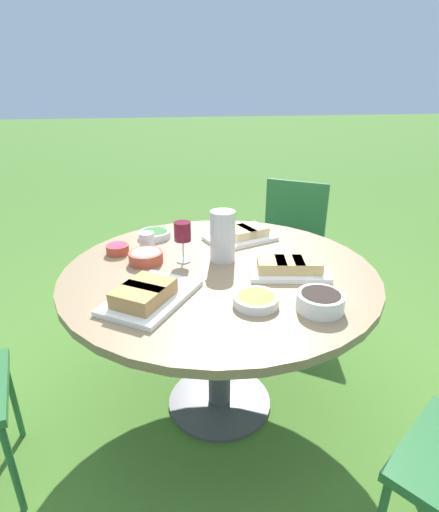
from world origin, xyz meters
TOP-DOWN VIEW (x-y plane):
  - ground_plane at (0.00, 0.00)m, footprint 40.00×40.00m
  - dining_table at (0.00, 0.00)m, footprint 1.37×1.37m
  - chair_near_left at (-0.68, -0.94)m, footprint 0.60×0.60m
  - water_pitcher at (-0.03, -0.09)m, footprint 0.12×0.11m
  - wine_glass at (0.15, -0.10)m, footprint 0.08×0.08m
  - platter_bread_main at (0.32, 0.24)m, footprint 0.42×0.45m
  - platter_charcuterie at (-0.19, -0.33)m, footprint 0.39×0.31m
  - platter_sandwich_side at (-0.28, 0.11)m, footprint 0.36×0.24m
  - bowl_fries at (-0.07, 0.33)m, footprint 0.17×0.17m
  - bowl_salad at (0.27, -0.45)m, footprint 0.17×0.17m
  - bowl_olives at (-0.29, 0.41)m, footprint 0.17×0.17m
  - bowl_dip_red at (0.45, -0.26)m, footprint 0.11×0.11m
  - bowl_dip_cream at (0.32, -0.12)m, footprint 0.15×0.15m
  - cup_water_near at (0.31, -0.30)m, footprint 0.07×0.07m
  - handbag at (0.52, -1.04)m, footprint 0.30×0.14m

SIDE VIEW (x-z plane):
  - ground_plane at x=0.00m, z-range 0.00..0.00m
  - handbag at x=0.52m, z-range -0.06..0.31m
  - chair_near_left at x=-0.68m, z-range 0.08..0.97m
  - dining_table at x=0.00m, z-range 0.28..1.03m
  - bowl_fries at x=-0.07m, z-range 0.76..0.80m
  - bowl_salad at x=0.27m, z-range 0.76..0.80m
  - bowl_dip_red at x=0.45m, z-range 0.76..0.81m
  - platter_charcuterie at x=-0.19m, z-range 0.75..0.81m
  - bowl_dip_cream at x=0.32m, z-range 0.76..0.81m
  - platter_sandwich_side at x=-0.28m, z-range 0.75..0.82m
  - platter_bread_main at x=0.32m, z-range 0.75..0.83m
  - bowl_olives at x=-0.29m, z-range 0.76..0.83m
  - cup_water_near at x=0.31m, z-range 0.76..0.84m
  - water_pitcher at x=-0.03m, z-range 0.76..0.99m
  - wine_glass at x=0.15m, z-range 0.80..0.99m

